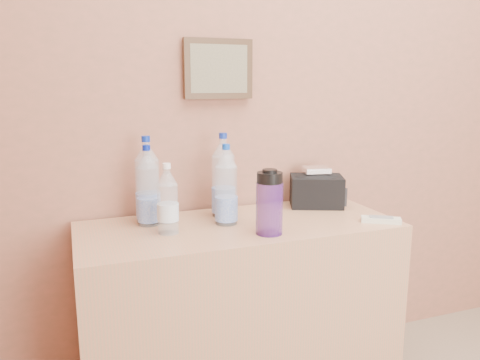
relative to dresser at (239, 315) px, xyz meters
name	(u,v)px	position (x,y,z in m)	size (l,w,h in m)	color
picture_frame	(218,69)	(0.00, 0.26, 1.01)	(0.30, 0.03, 0.25)	#382311
dresser	(239,315)	(0.00, 0.00, 0.00)	(1.26, 0.53, 0.79)	#AE854F
pet_large_a	(148,190)	(-0.34, 0.12, 0.54)	(0.09, 0.09, 0.32)	white
pet_large_b	(148,184)	(-0.33, 0.16, 0.55)	(0.09, 0.09, 0.35)	silver
pet_large_c	(223,180)	(-0.02, 0.14, 0.55)	(0.10, 0.10, 0.35)	silver
pet_large_d	(226,189)	(-0.05, 0.02, 0.54)	(0.09, 0.09, 0.32)	white
pet_small	(168,203)	(-0.29, -0.02, 0.51)	(0.08, 0.08, 0.26)	silver
nalgene_bottle	(269,202)	(0.06, -0.16, 0.51)	(0.10, 0.10, 0.24)	#4F2281
sunglasses	(160,219)	(-0.30, 0.12, 0.41)	(0.13, 0.05, 0.03)	black
ac_remote	(381,220)	(0.54, -0.18, 0.41)	(0.16, 0.05, 0.02)	silver
toiletry_bag	(316,189)	(0.43, 0.14, 0.47)	(0.23, 0.17, 0.16)	black
foil_packet	(316,170)	(0.42, 0.14, 0.56)	(0.11, 0.09, 0.02)	silver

